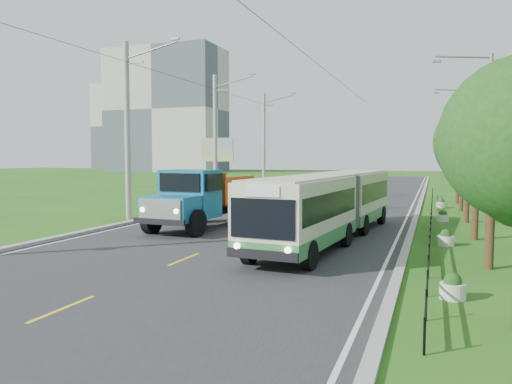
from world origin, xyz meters
The scene contains 28 objects.
ground centered at (0.00, 0.00, 0.00)m, with size 240.00×240.00×0.00m, color #1E5A15.
road centered at (0.00, 20.00, 0.01)m, with size 14.00×120.00×0.02m, color #28282B.
curb_left centered at (-7.20, 20.00, 0.07)m, with size 0.40×120.00×0.15m, color #9E9E99.
curb_right centered at (7.15, 20.00, 0.05)m, with size 0.30×120.00×0.10m, color #9E9E99.
edge_line_left centered at (-6.65, 20.00, 0.02)m, with size 0.12×120.00×0.00m, color silver.
edge_line_right centered at (6.65, 20.00, 0.02)m, with size 0.12×120.00×0.00m, color silver.
centre_dash centered at (0.00, 0.00, 0.02)m, with size 0.12×2.20×0.00m, color yellow.
railing_right centered at (8.00, 14.00, 0.30)m, with size 0.04×40.00×0.60m, color black.
pole_near centered at (-8.26, 9.00, 5.09)m, with size 3.51×0.32×10.00m.
pole_mid centered at (-8.26, 21.00, 5.09)m, with size 3.51×0.32×10.00m.
pole_far centered at (-8.26, 33.00, 5.09)m, with size 3.51×0.32×10.00m.
tree_second centered at (9.86, 2.14, 3.52)m, with size 3.18×3.26×5.30m.
tree_third centered at (9.86, 8.14, 3.99)m, with size 3.60×3.62×6.00m.
tree_fourth centered at (9.86, 14.14, 3.59)m, with size 3.24×3.31×5.40m.
tree_fifth centered at (9.86, 20.14, 3.85)m, with size 3.48×3.52×5.80m.
tree_back centered at (9.86, 26.14, 3.65)m, with size 3.30×3.36×5.50m.
streetlight_mid centered at (10.64, 14.00, 4.90)m, with size 3.02×0.20×9.07m.
streetlight_far centered at (10.64, 28.00, 4.90)m, with size 3.02×0.20×9.07m.
planter_front centered at (8.60, -2.00, 0.29)m, with size 0.64×0.64×0.67m.
planter_near centered at (8.60, 6.00, 0.29)m, with size 0.64×0.64×0.67m.
planter_mid centered at (8.60, 14.00, 0.29)m, with size 0.64×0.64×0.67m.
planter_far centered at (8.60, 22.00, 0.29)m, with size 0.64×0.64×0.67m.
billboard_left centered at (-9.50, 24.00, 3.87)m, with size 3.00×0.20×5.20m.
billboard_right centered at (12.30, 20.00, 5.34)m, with size 0.24×6.00×7.30m.
apartment_near centered at (-55.00, 95.00, 15.00)m, with size 28.00×14.00×30.00m, color #B7B2A3.
apartment_far centered at (-80.00, 120.00, 13.00)m, with size 24.00×14.00×26.00m, color #B7B2A3.
bus centered at (3.94, 5.81, 1.67)m, with size 3.55×14.49×2.77m.
dump_truck centered at (-2.82, 7.07, 1.67)m, with size 3.22×7.21×2.95m.
Camera 1 is at (8.10, -15.23, 3.55)m, focal length 35.00 mm.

